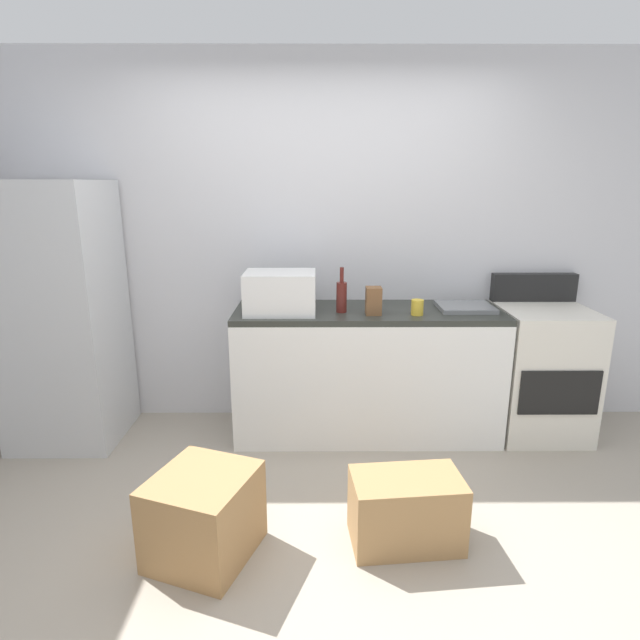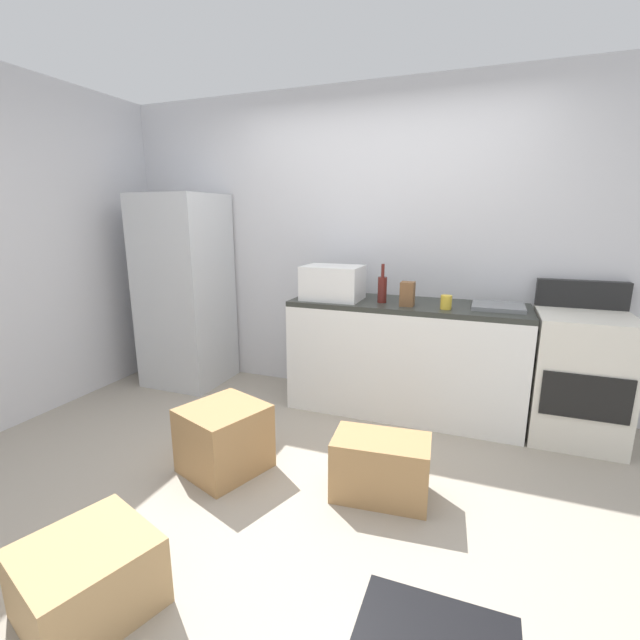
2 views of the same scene
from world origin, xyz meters
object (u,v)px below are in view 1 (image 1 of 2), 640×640
at_px(microwave, 280,292).
at_px(coffee_mug, 417,307).
at_px(wine_bottle, 342,296).
at_px(cardboard_box_large, 406,510).
at_px(stove_oven, 540,369).
at_px(cardboard_box_medium, 204,515).
at_px(refrigerator, 62,315).
at_px(knife_block, 374,301).

bearing_deg(microwave, coffee_mug, -4.49).
height_order(wine_bottle, cardboard_box_large, wine_bottle).
relative_size(stove_oven, microwave, 2.39).
bearing_deg(cardboard_box_large, wine_bottle, 103.88).
bearing_deg(wine_bottle, coffee_mug, -8.98).
xyz_separation_m(microwave, wine_bottle, (0.40, 0.01, -0.03)).
distance_m(wine_bottle, coffee_mug, 0.50).
bearing_deg(wine_bottle, cardboard_box_large, -76.12).
height_order(coffee_mug, cardboard_box_medium, coffee_mug).
height_order(refrigerator, microwave, refrigerator).
relative_size(stove_oven, cardboard_box_large, 2.06).
bearing_deg(stove_oven, coffee_mug, -170.63).
distance_m(microwave, knife_block, 0.61).
distance_m(stove_oven, microwave, 1.90).
height_order(wine_bottle, coffee_mug, wine_bottle).
xyz_separation_m(wine_bottle, cardboard_box_medium, (-0.70, -1.19, -0.80)).
relative_size(stove_oven, cardboard_box_medium, 2.37).
distance_m(wine_bottle, cardboard_box_medium, 1.60).
height_order(coffee_mug, cardboard_box_large, coffee_mug).
height_order(microwave, wine_bottle, wine_bottle).
relative_size(microwave, knife_block, 2.56).
relative_size(wine_bottle, knife_block, 1.67).
bearing_deg(wine_bottle, stove_oven, 3.02).
xyz_separation_m(refrigerator, wine_bottle, (1.87, -0.02, 0.14)).
relative_size(refrigerator, cardboard_box_medium, 3.77).
bearing_deg(microwave, knife_block, -5.10).
bearing_deg(refrigerator, cardboard_box_medium, -46.00).
height_order(microwave, coffee_mug, microwave).
height_order(cardboard_box_large, cardboard_box_medium, cardboard_box_medium).
bearing_deg(coffee_mug, cardboard_box_large, -101.64).
bearing_deg(coffee_mug, refrigerator, 177.67).
xyz_separation_m(microwave, cardboard_box_large, (0.68, -1.10, -0.86)).
bearing_deg(refrigerator, wine_bottle, -0.58).
relative_size(cardboard_box_large, cardboard_box_medium, 1.15).
relative_size(refrigerator, wine_bottle, 5.82).
height_order(refrigerator, coffee_mug, refrigerator).
xyz_separation_m(stove_oven, knife_block, (-1.20, -0.14, 0.52)).
distance_m(stove_oven, cardboard_box_large, 1.66).
height_order(stove_oven, wine_bottle, wine_bottle).
bearing_deg(knife_block, microwave, 174.90).
xyz_separation_m(knife_block, cardboard_box_medium, (-0.90, -1.13, -0.78)).
distance_m(knife_block, cardboard_box_large, 1.33).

